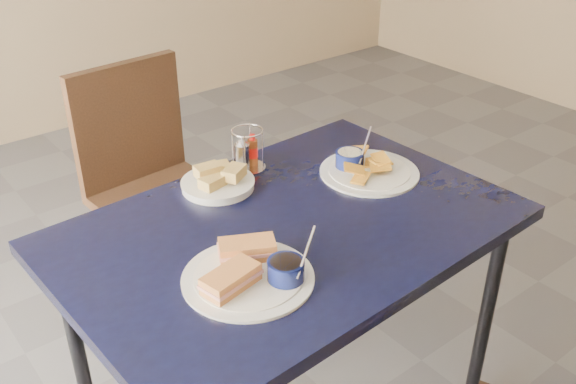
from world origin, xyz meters
TOP-DOWN VIEW (x-y plane):
  - ground at (0.00, 0.00)m, footprint 6.00×6.00m
  - dining_table at (-0.15, -0.20)m, footprint 1.27×0.87m
  - chair_far at (-0.15, 0.67)m, footprint 0.48×0.46m
  - sandwich_plate at (-0.38, -0.33)m, footprint 0.33×0.32m
  - plantain_plate at (0.22, -0.11)m, footprint 0.31×0.31m
  - bread_basket at (-0.20, 0.09)m, footprint 0.22×0.22m
  - condiment_caddy at (-0.06, 0.14)m, footprint 0.11×0.11m

SIDE VIEW (x-z plane):
  - ground at x=0.00m, z-range 0.00..0.00m
  - chair_far at x=-0.15m, z-range 0.07..1.02m
  - dining_table at x=-0.15m, z-range 0.31..1.06m
  - plantain_plate at x=0.22m, z-range 0.71..0.83m
  - sandwich_plate at x=-0.38m, z-range 0.71..0.83m
  - bread_basket at x=-0.20m, z-range 0.74..0.81m
  - condiment_caddy at x=-0.06m, z-range 0.74..0.87m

